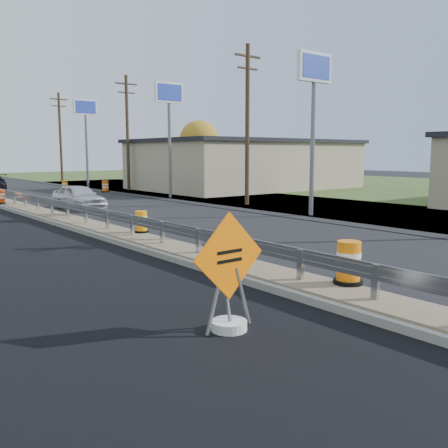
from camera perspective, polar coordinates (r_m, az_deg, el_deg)
ground at (r=16.27m, az=-7.04°, el=-2.96°), size 140.00×140.00×0.00m
grass_verge_far at (r=45.13m, az=19.75°, el=3.70°), size 40.00×120.00×0.03m
median at (r=23.37m, az=-17.38°, el=0.37°), size 1.60×55.00×0.23m
guardrail at (r=24.23m, az=-18.31°, el=2.06°), size 0.10×46.15×0.72m
retail_building_near at (r=44.62m, az=2.50°, el=6.87°), size 18.50×12.50×4.27m
pylon_sign_south at (r=25.35m, az=10.25°, el=15.62°), size 2.20×0.30×7.90m
pylon_sign_mid at (r=35.27m, az=-6.31°, el=13.54°), size 2.20×0.30×7.90m
pylon_sign_north at (r=47.64m, az=-15.55°, el=11.87°), size 2.20×0.30×7.90m
utility_pole_smid at (r=30.14m, az=2.68°, el=11.57°), size 1.90×0.26×9.40m
utility_pole_nmid at (r=42.57m, az=-10.98°, el=10.42°), size 1.90×0.26×9.40m
utility_pole_north at (r=56.27m, az=-18.20°, el=9.56°), size 1.90×0.26×9.40m
tree_far_yellow at (r=58.73m, az=-2.85°, el=9.49°), size 4.62×4.62×6.86m
caution_sign at (r=8.82m, az=0.58°, el=-8.82°), size 1.53×0.64×2.11m
barrel_median_near at (r=11.39m, az=14.04°, el=-4.39°), size 0.65×0.65×0.96m
barrel_median_mid at (r=18.45m, az=-9.44°, el=0.21°), size 0.54×0.54×0.79m
barrel_median_far at (r=31.42m, az=-24.17°, el=2.84°), size 0.54×0.54×0.79m
barrel_shoulder_mid at (r=41.26m, az=-13.40°, el=4.18°), size 0.63×0.63×0.92m
barrel_shoulder_far at (r=43.66m, az=-17.73°, el=4.17°), size 0.58×0.58×0.85m
car_silver at (r=28.90m, az=-16.25°, el=2.99°), size 1.96×4.17×1.38m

